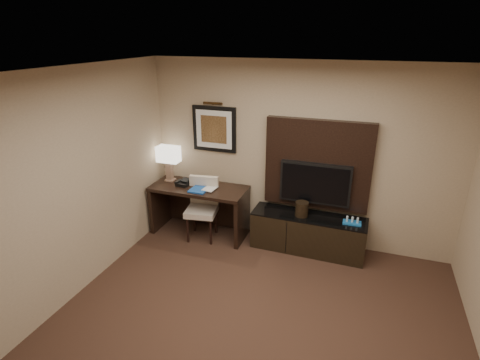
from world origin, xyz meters
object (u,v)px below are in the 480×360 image
at_px(desk_chair, 202,210).
at_px(minibar_tray, 352,221).
at_px(ice_bucket, 302,209).
at_px(tv, 315,183).
at_px(table_lamp, 169,164).
at_px(desk, 200,210).
at_px(credenza, 308,233).
at_px(desk_phone, 183,183).

distance_m(desk_chair, minibar_tray, 2.23).
xyz_separation_m(ice_bucket, minibar_tray, (0.71, -0.00, -0.06)).
relative_size(tv, minibar_tray, 4.04).
xyz_separation_m(table_lamp, minibar_tray, (2.87, -0.09, -0.47)).
height_order(table_lamp, ice_bucket, table_lamp).
relative_size(desk, ice_bucket, 7.05).
xyz_separation_m(desk, desk_chair, (0.10, -0.13, 0.07)).
bearing_deg(ice_bucket, credenza, 15.83).
bearing_deg(ice_bucket, desk, -179.29).
height_order(credenza, desk_phone, desk_phone).
bearing_deg(desk_phone, credenza, 7.40).
relative_size(table_lamp, minibar_tray, 2.30).
height_order(credenza, tv, tv).
bearing_deg(table_lamp, minibar_tray, -1.73).
bearing_deg(desk_chair, ice_bucket, -3.79).
distance_m(desk_chair, table_lamp, 0.92).
height_order(desk_phone, minibar_tray, desk_phone).
bearing_deg(ice_bucket, table_lamp, 177.82).
bearing_deg(desk_phone, desk_chair, -12.20).
xyz_separation_m(desk_chair, ice_bucket, (1.51, 0.15, 0.20)).
bearing_deg(desk_phone, minibar_tray, 6.15).
bearing_deg(desk, desk_phone, -175.19).
bearing_deg(minibar_tray, table_lamp, 178.27).
distance_m(credenza, desk_chair, 1.64).
relative_size(desk_phone, ice_bucket, 0.90).
height_order(credenza, minibar_tray, minibar_tray).
distance_m(credenza, desk_phone, 2.05).
relative_size(desk, desk_chair, 1.58).
relative_size(table_lamp, ice_bucket, 2.70).
height_order(desk_chair, desk_phone, desk_chair).
distance_m(desk, desk_phone, 0.52).
distance_m(desk, tv, 1.87).
bearing_deg(tv, ice_bucket, -129.11).
bearing_deg(tv, table_lamp, -177.82).
relative_size(credenza, tv, 1.64).
bearing_deg(credenza, tv, 78.10).
bearing_deg(desk_phone, desk, 10.37).
bearing_deg(desk, credenza, 1.40).
distance_m(credenza, minibar_tray, 0.68).
bearing_deg(tv, desk, -173.80).
height_order(desk, desk_chair, desk_chair).
bearing_deg(desk_chair, minibar_tray, -5.74).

